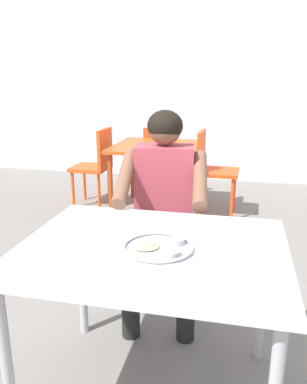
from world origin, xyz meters
name	(u,v)px	position (x,y,z in m)	size (l,w,h in m)	color
back_wall	(219,50)	(0.00, 3.98, 1.70)	(12.00, 0.12, 3.40)	silver
table_foreground	(152,263)	(0.03, 0.02, 0.65)	(1.07, 0.83, 0.73)	silver
thali_tray	(159,247)	(0.06, -0.01, 0.74)	(0.28, 0.28, 0.03)	#B7BABF
chair_foreground	(167,219)	(-0.09, 0.94, 0.50)	(0.44, 0.47, 0.85)	silver
diner_foreground	(163,196)	(-0.07, 0.72, 0.72)	(0.54, 0.58, 1.20)	black
table_background_red	(157,153)	(-0.49, 2.50, 0.63)	(0.87, 0.90, 0.70)	#E04C19
chair_red_left	(97,162)	(-1.16, 2.52, 0.49)	(0.39, 0.39, 0.85)	#E94C1A
chair_red_right	(211,166)	(0.07, 2.51, 0.51)	(0.41, 0.40, 0.86)	#F14717
chair_red_far	(163,155)	(-0.55, 3.13, 0.47)	(0.49, 0.47, 0.80)	#D8441A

